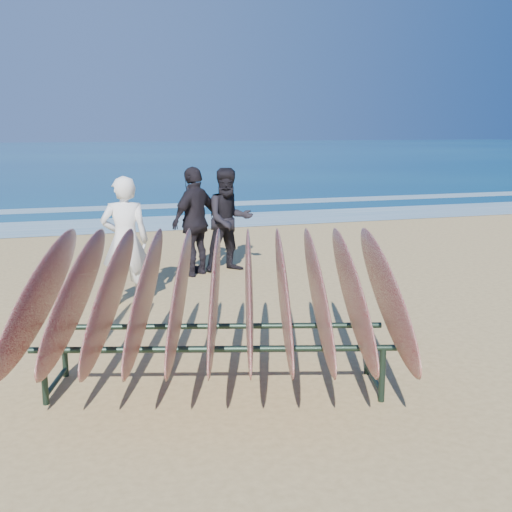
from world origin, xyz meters
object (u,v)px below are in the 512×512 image
object	(u,v)px
surfboard_rack	(215,292)
person_dark_a	(229,220)
person_white	(125,241)
person_dark_b	(195,221)

from	to	relation	value
surfboard_rack	person_dark_a	bearing A→B (deg)	89.70
person_white	person_dark_b	distance (m)	1.94
person_dark_a	person_dark_b	bearing A→B (deg)	-174.54
person_white	person_dark_b	size ratio (longest dim) A/B	0.99
person_white	person_dark_a	distance (m)	2.46
person_dark_a	person_dark_b	world-z (taller)	person_dark_b
surfboard_rack	person_dark_b	bearing A→B (deg)	96.28
person_white	surfboard_rack	bearing A→B (deg)	105.98
person_white	person_dark_b	world-z (taller)	person_dark_b
person_dark_b	person_dark_a	bearing A→B (deg)	154.15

